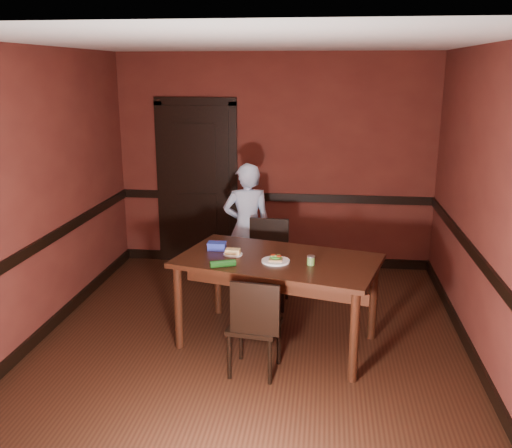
% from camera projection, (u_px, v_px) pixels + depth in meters
% --- Properties ---
extents(floor, '(4.00, 4.50, 0.01)m').
position_uv_depth(floor, '(251.00, 340.00, 5.40)').
color(floor, black).
rests_on(floor, ground).
extents(ceiling, '(4.00, 4.50, 0.01)m').
position_uv_depth(ceiling, '(251.00, 42.00, 4.70)').
color(ceiling, silver).
rests_on(ceiling, ground).
extents(wall_back, '(4.00, 0.02, 2.70)m').
position_uv_depth(wall_back, '(274.00, 162.00, 7.21)').
color(wall_back, '#57211A').
rests_on(wall_back, ground).
extents(wall_front, '(4.00, 0.02, 2.70)m').
position_uv_depth(wall_front, '(193.00, 300.00, 2.90)').
color(wall_front, '#57211A').
rests_on(wall_front, ground).
extents(wall_left, '(0.02, 4.50, 2.70)m').
position_uv_depth(wall_left, '(38.00, 196.00, 5.29)').
color(wall_left, '#57211A').
rests_on(wall_left, ground).
extents(wall_right, '(0.02, 4.50, 2.70)m').
position_uv_depth(wall_right, '(485.00, 208.00, 4.81)').
color(wall_right, '#57211A').
rests_on(wall_right, ground).
extents(dado_back, '(4.00, 0.03, 0.10)m').
position_uv_depth(dado_back, '(274.00, 197.00, 7.31)').
color(dado_back, black).
rests_on(dado_back, ground).
extents(dado_left, '(0.03, 4.50, 0.10)m').
position_uv_depth(dado_left, '(44.00, 242.00, 5.40)').
color(dado_left, black).
rests_on(dado_left, ground).
extents(dado_right, '(0.03, 4.50, 0.10)m').
position_uv_depth(dado_right, '(478.00, 259.00, 4.93)').
color(dado_right, black).
rests_on(dado_right, ground).
extents(baseboard_back, '(4.00, 0.03, 0.12)m').
position_uv_depth(baseboard_back, '(273.00, 259.00, 7.53)').
color(baseboard_back, black).
rests_on(baseboard_back, ground).
extents(baseboard_left, '(0.03, 4.50, 0.12)m').
position_uv_depth(baseboard_left, '(52.00, 323.00, 5.62)').
color(baseboard_left, black).
rests_on(baseboard_left, ground).
extents(baseboard_right, '(0.03, 4.50, 0.12)m').
position_uv_depth(baseboard_right, '(469.00, 347.00, 5.15)').
color(baseboard_right, black).
rests_on(baseboard_right, ground).
extents(door, '(1.05, 0.07, 2.20)m').
position_uv_depth(door, '(197.00, 181.00, 7.36)').
color(door, black).
rests_on(door, ground).
extents(dining_table, '(1.97, 1.41, 0.83)m').
position_uv_depth(dining_table, '(277.00, 301.00, 5.26)').
color(dining_table, black).
rests_on(dining_table, floor).
extents(chair_far, '(0.45, 0.45, 0.92)m').
position_uv_depth(chair_far, '(268.00, 264.00, 6.12)').
color(chair_far, black).
rests_on(chair_far, floor).
extents(chair_near, '(0.45, 0.45, 0.86)m').
position_uv_depth(chair_near, '(255.00, 324.00, 4.75)').
color(chair_near, black).
rests_on(chair_near, floor).
extents(person, '(0.61, 0.48, 1.49)m').
position_uv_depth(person, '(247.00, 228.00, 6.49)').
color(person, '#B5CCEF').
rests_on(person, floor).
extents(sandwich_plate, '(0.25, 0.25, 0.06)m').
position_uv_depth(sandwich_plate, '(276.00, 260.00, 5.05)').
color(sandwich_plate, white).
rests_on(sandwich_plate, dining_table).
extents(sauce_jar, '(0.07, 0.07, 0.08)m').
position_uv_depth(sauce_jar, '(311.00, 260.00, 4.97)').
color(sauce_jar, '#55813B').
rests_on(sauce_jar, dining_table).
extents(cheese_saucer, '(0.18, 0.18, 0.06)m').
position_uv_depth(cheese_saucer, '(233.00, 253.00, 5.25)').
color(cheese_saucer, white).
rests_on(cheese_saucer, dining_table).
extents(food_tub, '(0.18, 0.12, 0.07)m').
position_uv_depth(food_tub, '(217.00, 246.00, 5.39)').
color(food_tub, blue).
rests_on(food_tub, dining_table).
extents(wrapped_veg, '(0.23, 0.15, 0.06)m').
position_uv_depth(wrapped_veg, '(223.00, 264.00, 4.92)').
color(wrapped_veg, '#123A11').
rests_on(wrapped_veg, dining_table).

